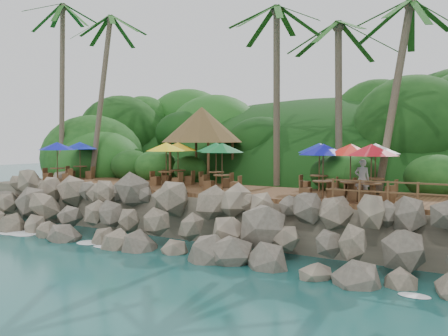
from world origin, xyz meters
The scene contains 12 objects.
ground centered at (0.00, 0.00, 0.00)m, with size 140.00×140.00×0.00m, color #19514F.
land_base centered at (0.00, 16.00, 1.05)m, with size 32.00×25.20×2.10m, color gray.
jungle_hill centered at (0.00, 23.50, 0.00)m, with size 44.80×28.00×15.40m, color #143811.
seawall centered at (0.00, 2.00, 1.15)m, with size 29.00×4.00×2.30m, color gray, non-canonical shape.
terrace centered at (0.00, 6.00, 2.20)m, with size 26.00×5.00×0.20m, color brown.
jungle_foliage centered at (0.00, 15.00, 0.00)m, with size 44.00×16.00×12.00m, color #143811, non-canonical shape.
foam_line centered at (0.00, 0.30, 0.03)m, with size 25.20×0.80×0.06m.
palms centered at (0.61, 8.78, 12.28)m, with size 36.89×6.91×13.73m.
palapa centered at (-3.81, 9.58, 5.79)m, with size 5.05×5.05×4.60m.
dining_clusters centered at (0.19, 5.87, 4.30)m, with size 22.06×5.26×2.41m.
railing centered at (9.99, 3.65, 2.91)m, with size 7.20×0.10×1.00m.
waiter centered at (7.36, 5.51, 3.17)m, with size 0.64×0.42×1.75m, color silver.
Camera 1 is at (13.41, -15.94, 4.94)m, focal length 39.66 mm.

